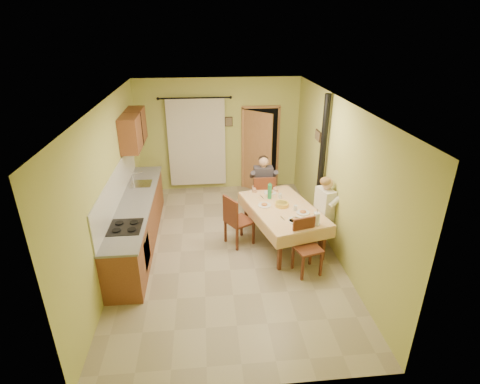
{
  "coord_description": "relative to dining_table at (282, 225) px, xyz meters",
  "views": [
    {
      "loc": [
        -0.35,
        -6.08,
        3.97
      ],
      "look_at": [
        0.25,
        0.1,
        1.15
      ],
      "focal_mm": 28.0,
      "sensor_mm": 36.0,
      "label": 1
    }
  ],
  "objects": [
    {
      "name": "floor",
      "position": [
        -1.08,
        -0.17,
        -0.38
      ],
      "size": [
        4.0,
        6.0,
        0.01
      ],
      "primitive_type": "cube",
      "color": "tan",
      "rests_on": "ground"
    },
    {
      "name": "room_shell",
      "position": [
        -1.08,
        -0.17,
        1.44
      ],
      "size": [
        4.04,
        6.04,
        2.82
      ],
      "color": "#C4CA67",
      "rests_on": "ground"
    },
    {
      "name": "kitchen_run",
      "position": [
        -2.78,
        0.23,
        0.1
      ],
      "size": [
        0.64,
        3.64,
        1.56
      ],
      "color": "brown",
      "rests_on": "ground"
    },
    {
      "name": "upper_cabinets",
      "position": [
        -2.9,
        1.53,
        1.57
      ],
      "size": [
        0.35,
        1.4,
        0.7
      ],
      "primitive_type": "cube",
      "color": "brown",
      "rests_on": "room_shell"
    },
    {
      "name": "curtain",
      "position": [
        -1.63,
        2.73,
        0.88
      ],
      "size": [
        1.7,
        0.07,
        2.22
      ],
      "color": "black",
      "rests_on": "ground"
    },
    {
      "name": "doorway",
      "position": [
        -0.08,
        2.67,
        0.67
      ],
      "size": [
        0.96,
        0.61,
        2.15
      ],
      "color": "black",
      "rests_on": "ground"
    },
    {
      "name": "dining_table",
      "position": [
        0.0,
        0.0,
        0.0
      ],
      "size": [
        1.58,
        2.13,
        0.76
      ],
      "rotation": [
        0.0,
        0.0,
        0.25
      ],
      "color": "#E9B77A",
      "rests_on": "ground"
    },
    {
      "name": "tableware",
      "position": [
        0.05,
        -0.08,
        0.43
      ],
      "size": [
        0.96,
        1.56,
        0.33
      ],
      "color": "white",
      "rests_on": "dining_table"
    },
    {
      "name": "chair_far",
      "position": [
        -0.22,
        1.05,
        -0.09
      ],
      "size": [
        0.47,
        0.47,
        1.03
      ],
      "rotation": [
        0.0,
        0.0,
        -0.02
      ],
      "color": "#5E2C19",
      "rests_on": "ground"
    },
    {
      "name": "chair_near",
      "position": [
        0.23,
        -1.0,
        -0.09
      ],
      "size": [
        0.5,
        0.5,
        0.97
      ],
      "rotation": [
        0.0,
        0.0,
        3.39
      ],
      "color": "#5E2C19",
      "rests_on": "ground"
    },
    {
      "name": "chair_right",
      "position": [
        0.8,
        -0.16,
        -0.09
      ],
      "size": [
        0.49,
        0.49,
        0.95
      ],
      "rotation": [
        0.0,
        0.0,
        1.83
      ],
      "color": "#5E2C19",
      "rests_on": "ground"
    },
    {
      "name": "chair_left",
      "position": [
        -0.84,
        0.04,
        -0.09
      ],
      "size": [
        0.62,
        0.62,
        1.02
      ],
      "rotation": [
        0.0,
        0.0,
        -1.03
      ],
      "color": "#5E2C19",
      "rests_on": "ground"
    },
    {
      "name": "man_far",
      "position": [
        -0.22,
        1.07,
        0.5
      ],
      "size": [
        0.59,
        0.47,
        1.39
      ],
      "rotation": [
        0.0,
        0.0,
        -0.02
      ],
      "color": "#38333D",
      "rests_on": "chair_far"
    },
    {
      "name": "man_right",
      "position": [
        0.78,
        -0.16,
        0.5
      ],
      "size": [
        0.55,
        0.64,
        1.39
      ],
      "rotation": [
        0.0,
        0.0,
        1.83
      ],
      "color": "silver",
      "rests_on": "chair_right"
    },
    {
      "name": "stove_flue",
      "position": [
        0.82,
        0.43,
        0.65
      ],
      "size": [
        0.24,
        0.24,
        2.8
      ],
      "color": "black",
      "rests_on": "ground"
    },
    {
      "name": "picture_back",
      "position": [
        -0.83,
        2.8,
        1.37
      ],
      "size": [
        0.19,
        0.03,
        0.23
      ],
      "primitive_type": "cube",
      "color": "black",
      "rests_on": "room_shell"
    },
    {
      "name": "picture_right",
      "position": [
        0.89,
        1.03,
        1.47
      ],
      "size": [
        0.03,
        0.31,
        0.21
      ],
      "primitive_type": "cube",
      "color": "brown",
      "rests_on": "room_shell"
    }
  ]
}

